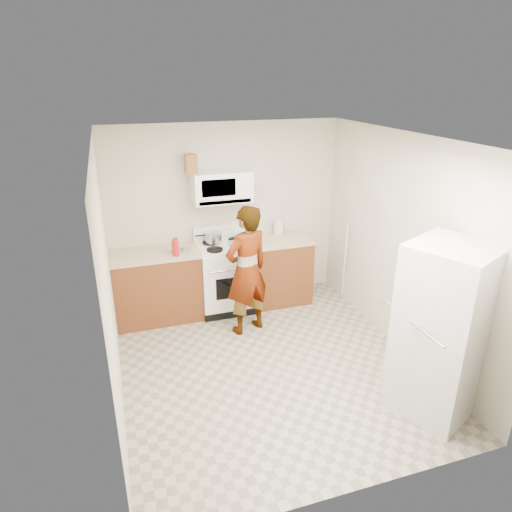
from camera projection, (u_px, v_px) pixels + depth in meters
name	position (u px, v px, depth m)	size (l,w,h in m)	color
floor	(269.00, 365.00, 5.17)	(3.60, 3.60, 0.00)	gray
back_wall	(226.00, 215.00, 6.28)	(3.20, 0.02, 2.50)	beige
right_wall	(402.00, 246.00, 5.16)	(0.02, 3.60, 2.50)	beige
cabinet_left	(157.00, 287.00, 6.02)	(1.12, 0.62, 0.90)	brown
counter_left	(154.00, 254.00, 5.84)	(1.14, 0.64, 0.04)	tan
cabinet_right	(279.00, 271.00, 6.51)	(0.80, 0.62, 0.90)	brown
counter_right	(280.00, 240.00, 6.34)	(0.82, 0.64, 0.04)	tan
gas_range	(226.00, 275.00, 6.27)	(0.76, 0.65, 1.13)	white
microwave	(222.00, 187.00, 5.93)	(0.76, 0.38, 0.40)	white
person	(247.00, 271.00, 5.57)	(0.60, 0.40, 1.65)	tan
fridge	(442.00, 331.00, 4.22)	(0.70, 0.70, 1.70)	beige
kettle	(278.00, 228.00, 6.50)	(0.15, 0.15, 0.18)	silver
jug	(191.00, 164.00, 5.67)	(0.14, 0.14, 0.24)	brown
saucepan	(213.00, 237.00, 6.14)	(0.23, 0.23, 0.13)	#B7B7BC
tray	(238.00, 244.00, 6.09)	(0.25, 0.16, 0.05)	silver
bottle_spray	(176.00, 247.00, 5.69)	(0.07, 0.07, 0.24)	red
bottle_hot_sauce	(173.00, 246.00, 5.80)	(0.06, 0.06, 0.17)	orange
bottle_green_cap	(176.00, 247.00, 5.76)	(0.06, 0.06, 0.18)	#1A8518
pot_lid	(182.00, 250.00, 5.90)	(0.23, 0.23, 0.01)	silver
broom	(345.00, 262.00, 6.42)	(0.03, 0.03, 1.21)	silver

